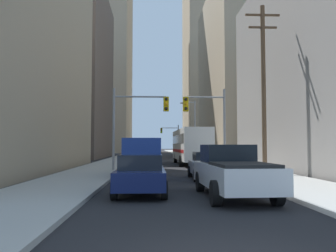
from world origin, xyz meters
The scene contains 17 objects.
sidewalk_left centered at (-5.34, 50.00, 0.07)m, with size 3.84×160.00×0.15m, color #9E9E99.
sidewalk_right centered at (5.34, 50.00, 0.07)m, with size 3.84×160.00×0.15m, color #9E9E99.
city_bus centered at (2.48, 28.43, 1.93)m, with size 2.75×11.55×3.40m.
pickup_truck_white centered at (1.65, 7.30, 0.93)m, with size 2.20×5.47×1.90m.
cargo_van_blue centered at (-1.82, 14.97, 1.29)m, with size 2.16×5.23×2.26m.
sedan_navy centered at (-1.70, 8.11, 0.77)m, with size 1.95×4.21×1.52m.
sedan_silver centered at (1.84, 13.84, 0.77)m, with size 1.95×4.23×1.52m.
sedan_beige centered at (-1.76, 29.26, 0.77)m, with size 1.96×4.27×1.52m.
traffic_signal_near_left centered at (-2.28, 19.69, 4.06)m, with size 4.05×0.44×6.00m.
traffic_signal_near_right centered at (2.72, 19.68, 4.01)m, with size 3.11×0.44×6.00m.
traffic_signal_far_right centered at (2.46, 63.65, 4.04)m, with size 3.67×0.44×6.00m.
utility_pole_right centered at (5.72, 15.96, 5.65)m, with size 2.20×0.28×10.74m.
street_lamp_right centered at (3.83, 37.68, 4.49)m, with size 1.97×0.32×7.50m.
building_left_mid_office centered at (-18.95, 49.20, 13.06)m, with size 20.77×20.76×26.13m, color #66564C.
building_left_far_tower centered at (-18.02, 91.31, 32.23)m, with size 20.93×26.11×64.47m, color tan.
building_right_mid_block centered at (15.93, 51.33, 13.79)m, with size 15.54×25.34×27.59m, color tan.
building_right_far_highrise centered at (15.42, 91.99, 32.92)m, with size 14.12×21.52×65.85m, color tan.
Camera 1 is at (-1.27, -5.18, 1.86)m, focal length 36.92 mm.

